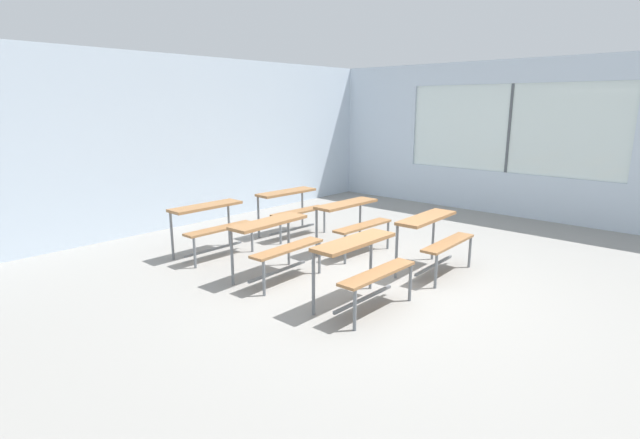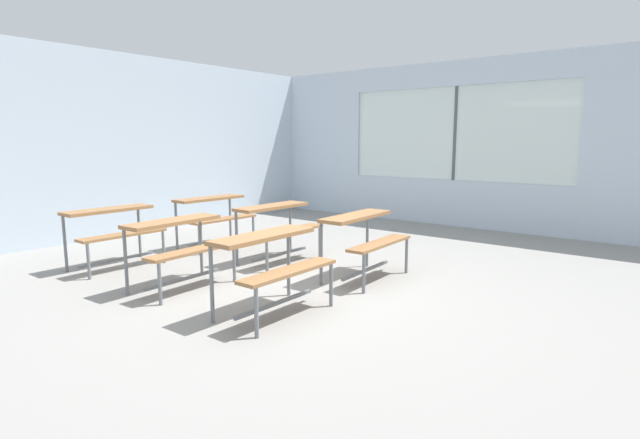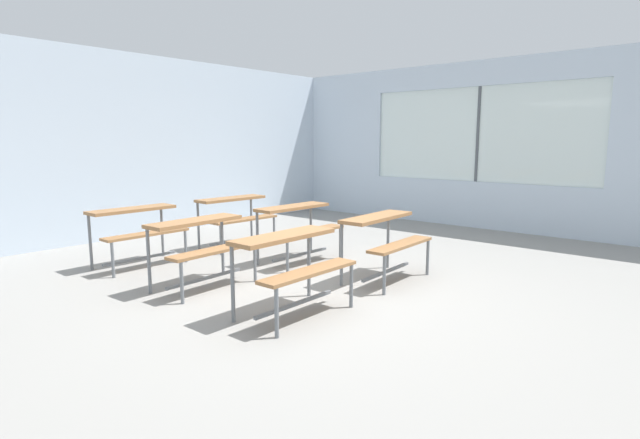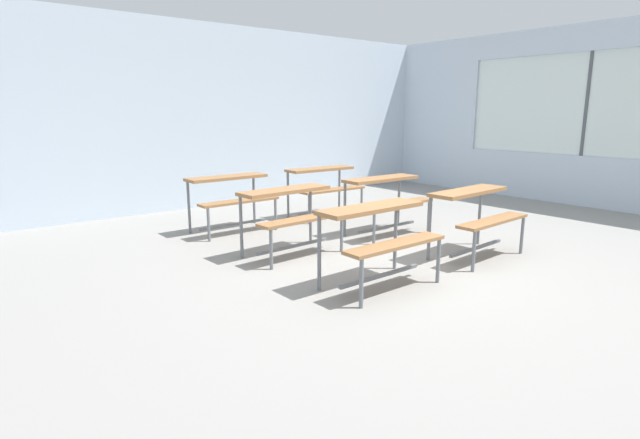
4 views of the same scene
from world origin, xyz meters
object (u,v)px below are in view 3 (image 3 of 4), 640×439
desk_bench_r1c1 (299,220)px  desk_bench_r2c0 (137,222)px  desk_bench_r0c0 (292,255)px  desk_bench_r0c1 (385,232)px  desk_bench_r2c1 (236,210)px  desk_bench_r1c0 (202,237)px

desk_bench_r1c1 → desk_bench_r2c0: 2.06m
desk_bench_r2c0 → desk_bench_r0c0: bearing=-90.3°
desk_bench_r0c1 → desk_bench_r2c1: bearing=86.0°
desk_bench_r0c1 → desk_bench_r2c0: (-1.51, 2.75, 0.00)m
desk_bench_r0c0 → desk_bench_r1c1: same height
desk_bench_r0c0 → desk_bench_r1c1: size_ratio=0.99×
desk_bench_r1c1 → desk_bench_r2c1: 1.38m
desk_bench_r2c0 → desk_bench_r2c1: same height
desk_bench_r0c0 → desk_bench_r0c1: same height
desk_bench_r1c1 → desk_bench_r0c0: bearing=-136.9°
desk_bench_r0c1 → desk_bench_r1c0: same height
desk_bench_r1c1 → desk_bench_r2c1: bearing=88.2°
desk_bench_r1c1 → desk_bench_r1c0: bearing=-178.5°
desk_bench_r0c0 → desk_bench_r0c1: size_ratio=0.98×
desk_bench_r0c0 → desk_bench_r2c1: same height
desk_bench_r1c1 → desk_bench_r2c1: size_ratio=0.99×
desk_bench_r0c0 → desk_bench_r2c0: 2.75m
desk_bench_r0c1 → desk_bench_r2c0: same height
desk_bench_r1c0 → desk_bench_r2c1: same height
desk_bench_r0c1 → desk_bench_r2c0: bearing=116.2°
desk_bench_r1c1 → desk_bench_r2c1: (0.08, 1.37, 0.00)m
desk_bench_r0c0 → desk_bench_r1c0: bearing=90.9°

